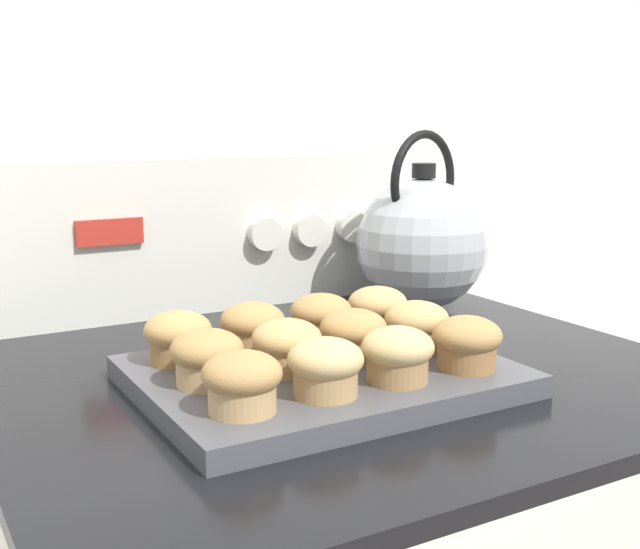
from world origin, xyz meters
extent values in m
cube|color=silver|center=(0.00, 0.71, 1.20)|extent=(8.00, 0.05, 2.40)
cube|color=black|center=(0.00, 0.35, 0.91)|extent=(0.72, 0.66, 0.02)
cube|color=silver|center=(0.00, 0.65, 1.02)|extent=(0.71, 0.05, 0.21)
cube|color=#B72D23|center=(-0.16, 0.62, 1.04)|extent=(0.08, 0.01, 0.03)
cylinder|color=silver|center=(0.05, 0.62, 1.02)|extent=(0.05, 0.02, 0.05)
cylinder|color=silver|center=(0.12, 0.62, 1.02)|extent=(0.05, 0.02, 0.05)
cylinder|color=silver|center=(0.20, 0.62, 1.02)|extent=(0.05, 0.02, 0.05)
cylinder|color=silver|center=(0.27, 0.62, 1.02)|extent=(0.05, 0.02, 0.05)
cube|color=#4C4C51|center=(-0.05, 0.29, 0.93)|extent=(0.35, 0.28, 0.02)
cylinder|color=tan|center=(-0.17, 0.21, 0.96)|extent=(0.06, 0.06, 0.03)
ellipsoid|color=#B2844C|center=(-0.17, 0.21, 0.98)|extent=(0.07, 0.07, 0.04)
cylinder|color=tan|center=(-0.08, 0.21, 0.96)|extent=(0.06, 0.06, 0.03)
ellipsoid|color=tan|center=(-0.08, 0.21, 0.98)|extent=(0.07, 0.07, 0.04)
cylinder|color=#A37A4C|center=(-0.01, 0.21, 0.96)|extent=(0.06, 0.06, 0.03)
ellipsoid|color=tan|center=(-0.01, 0.21, 0.98)|extent=(0.07, 0.07, 0.04)
cylinder|color=olive|center=(0.07, 0.21, 0.96)|extent=(0.06, 0.06, 0.03)
ellipsoid|color=#B2844C|center=(0.07, 0.21, 0.98)|extent=(0.07, 0.07, 0.04)
cylinder|color=tan|center=(-0.16, 0.29, 0.96)|extent=(0.06, 0.06, 0.03)
ellipsoid|color=#B2844C|center=(-0.16, 0.29, 0.98)|extent=(0.07, 0.07, 0.04)
cylinder|color=tan|center=(-0.08, 0.29, 0.96)|extent=(0.06, 0.06, 0.03)
ellipsoid|color=tan|center=(-0.08, 0.29, 0.98)|extent=(0.07, 0.07, 0.04)
cylinder|color=#A37A4C|center=(-0.01, 0.29, 0.96)|extent=(0.06, 0.06, 0.03)
ellipsoid|color=#B2844C|center=(-0.01, 0.29, 0.98)|extent=(0.07, 0.07, 0.04)
cylinder|color=olive|center=(0.07, 0.28, 0.96)|extent=(0.06, 0.06, 0.03)
ellipsoid|color=tan|center=(0.07, 0.28, 0.98)|extent=(0.07, 0.07, 0.04)
cylinder|color=olive|center=(-0.16, 0.37, 0.96)|extent=(0.06, 0.06, 0.03)
ellipsoid|color=tan|center=(-0.16, 0.37, 0.98)|extent=(0.07, 0.07, 0.04)
cylinder|color=tan|center=(-0.08, 0.36, 0.96)|extent=(0.06, 0.06, 0.03)
ellipsoid|color=#B2844C|center=(-0.08, 0.36, 0.98)|extent=(0.07, 0.07, 0.04)
cylinder|color=tan|center=(0.00, 0.37, 0.96)|extent=(0.06, 0.06, 0.03)
ellipsoid|color=#B2844C|center=(0.00, 0.37, 0.98)|extent=(0.07, 0.07, 0.04)
cylinder|color=olive|center=(0.07, 0.37, 0.96)|extent=(0.06, 0.06, 0.03)
ellipsoid|color=tan|center=(0.07, 0.37, 0.98)|extent=(0.07, 0.07, 0.04)
sphere|color=#ADAFB5|center=(0.24, 0.51, 1.01)|extent=(0.18, 0.18, 0.18)
cylinder|color=black|center=(0.24, 0.51, 1.11)|extent=(0.03, 0.03, 0.02)
cone|color=#ADAFB5|center=(0.32, 0.53, 1.03)|extent=(0.08, 0.06, 0.06)
torus|color=black|center=(0.24, 0.51, 1.10)|extent=(0.14, 0.05, 0.14)
camera|label=1|loc=(-0.42, -0.38, 1.18)|focal=45.00mm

